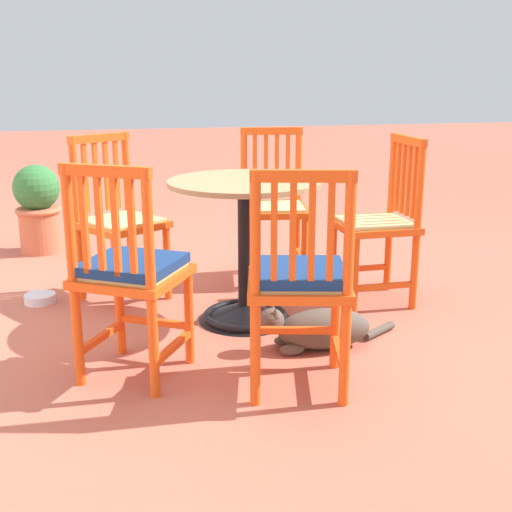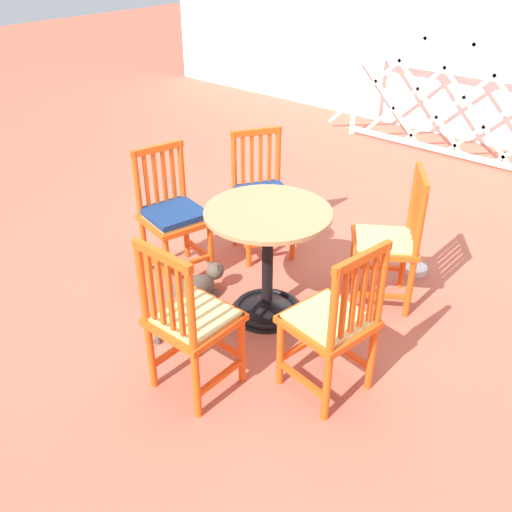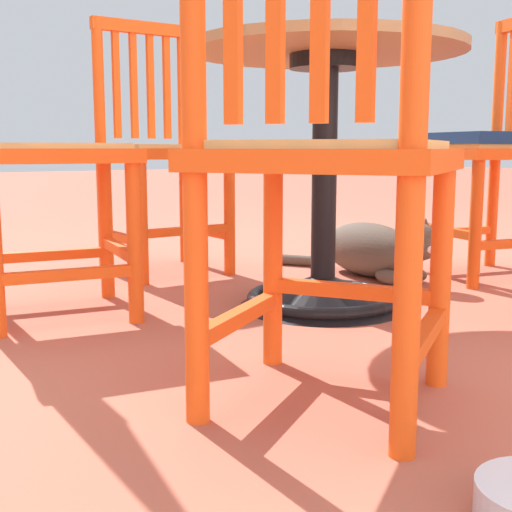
{
  "view_description": "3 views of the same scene",
  "coord_description": "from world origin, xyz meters",
  "px_view_note": "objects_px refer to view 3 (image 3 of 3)",
  "views": [
    {
      "loc": [
        -3.08,
        0.59,
        1.25
      ],
      "look_at": [
        0.12,
        -0.12,
        0.34
      ],
      "focal_mm": 46.98,
      "sensor_mm": 36.0,
      "label": 1
    },
    {
      "loc": [
        1.99,
        -2.35,
        2.19
      ],
      "look_at": [
        0.04,
        -0.08,
        0.4
      ],
      "focal_mm": 39.61,
      "sensor_mm": 36.0,
      "label": 2
    },
    {
      "loc": [
        1.33,
        1.46,
        0.45
      ],
      "look_at": [
        0.3,
        -0.12,
        0.16
      ],
      "focal_mm": 48.19,
      "sensor_mm": 36.0,
      "label": 3
    }
  ],
  "objects_px": {
    "cafe_table": "(324,208)",
    "tabby_cat": "(376,251)",
    "orange_chair_near_fence": "(325,159)",
    "orange_chair_tucked_in": "(160,153)",
    "orange_chair_facing_out": "(42,155)",
    "orange_chair_by_planter": "(493,149)"
  },
  "relations": [
    {
      "from": "cafe_table",
      "to": "tabby_cat",
      "type": "bearing_deg",
      "value": -150.36
    },
    {
      "from": "orange_chair_facing_out",
      "to": "orange_chair_tucked_in",
      "type": "bearing_deg",
      "value": -140.63
    },
    {
      "from": "cafe_table",
      "to": "tabby_cat",
      "type": "height_order",
      "value": "cafe_table"
    },
    {
      "from": "orange_chair_near_fence",
      "to": "orange_chair_by_planter",
      "type": "bearing_deg",
      "value": -152.62
    },
    {
      "from": "cafe_table",
      "to": "orange_chair_near_fence",
      "type": "height_order",
      "value": "orange_chair_near_fence"
    },
    {
      "from": "orange_chair_facing_out",
      "to": "orange_chair_tucked_in",
      "type": "xyz_separation_m",
      "value": [
        -0.56,
        -0.46,
        0.0
      ]
    },
    {
      "from": "cafe_table",
      "to": "orange_chair_facing_out",
      "type": "distance_m",
      "value": 0.78
    },
    {
      "from": "orange_chair_near_fence",
      "to": "orange_chair_tucked_in",
      "type": "bearing_deg",
      "value": -104.34
    },
    {
      "from": "orange_chair_near_fence",
      "to": "tabby_cat",
      "type": "height_order",
      "value": "orange_chair_near_fence"
    },
    {
      "from": "tabby_cat",
      "to": "orange_chair_tucked_in",
      "type": "bearing_deg",
      "value": -42.88
    },
    {
      "from": "orange_chair_tucked_in",
      "to": "tabby_cat",
      "type": "height_order",
      "value": "orange_chair_tucked_in"
    },
    {
      "from": "tabby_cat",
      "to": "cafe_table",
      "type": "bearing_deg",
      "value": 29.64
    },
    {
      "from": "orange_chair_facing_out",
      "to": "orange_chair_by_planter",
      "type": "xyz_separation_m",
      "value": [
        -1.49,
        0.26,
        0.01
      ]
    },
    {
      "from": "orange_chair_near_fence",
      "to": "orange_chair_tucked_in",
      "type": "relative_size",
      "value": 1.0
    },
    {
      "from": "cafe_table",
      "to": "orange_chair_facing_out",
      "type": "relative_size",
      "value": 0.83
    },
    {
      "from": "orange_chair_near_fence",
      "to": "cafe_table",
      "type": "bearing_deg",
      "value": -128.78
    },
    {
      "from": "tabby_cat",
      "to": "orange_chair_facing_out",
      "type": "bearing_deg",
      "value": -3.61
    },
    {
      "from": "orange_chair_by_planter",
      "to": "orange_chair_facing_out",
      "type": "bearing_deg",
      "value": -10.04
    },
    {
      "from": "orange_chair_by_planter",
      "to": "orange_chair_tucked_in",
      "type": "distance_m",
      "value": 1.18
    },
    {
      "from": "cafe_table",
      "to": "orange_chair_near_fence",
      "type": "xyz_separation_m",
      "value": [
        0.49,
        0.61,
        0.15
      ]
    },
    {
      "from": "orange_chair_near_fence",
      "to": "orange_chair_by_planter",
      "type": "distance_m",
      "value": 1.45
    },
    {
      "from": "orange_chair_facing_out",
      "to": "tabby_cat",
      "type": "bearing_deg",
      "value": 176.39
    }
  ]
}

